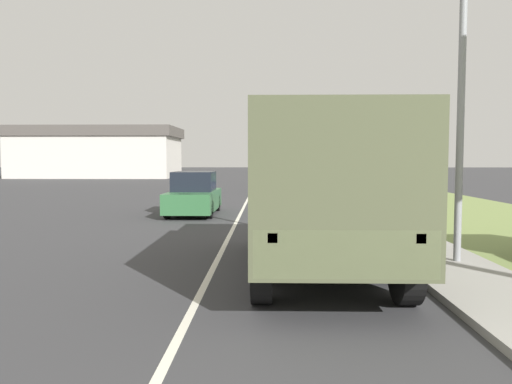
# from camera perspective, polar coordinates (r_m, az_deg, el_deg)

# --- Properties ---
(ground_plane) EXTENTS (180.00, 180.00, 0.00)m
(ground_plane) POSITION_cam_1_polar(r_m,az_deg,el_deg) (40.18, -0.15, 0.77)
(ground_plane) COLOR #38383A
(lane_centre_stripe) EXTENTS (0.12, 120.00, 0.00)m
(lane_centre_stripe) POSITION_cam_1_polar(r_m,az_deg,el_deg) (40.18, -0.15, 0.77)
(lane_centre_stripe) COLOR silver
(lane_centre_stripe) RESTS_ON ground
(sidewalk_right) EXTENTS (1.80, 120.00, 0.12)m
(sidewalk_right) POSITION_cam_1_polar(r_m,az_deg,el_deg) (40.31, 6.26, 0.84)
(sidewalk_right) COLOR #9E9B93
(sidewalk_right) RESTS_ON ground
(grass_strip_right) EXTENTS (7.00, 120.00, 0.02)m
(grass_strip_right) POSITION_cam_1_polar(r_m,az_deg,el_deg) (40.93, 12.41, 0.75)
(grass_strip_right) COLOR olive
(grass_strip_right) RESTS_ON ground
(military_truck) EXTENTS (2.39, 6.57, 2.87)m
(military_truck) POSITION_cam_1_polar(r_m,az_deg,el_deg) (9.24, 7.28, 0.79)
(military_truck) COLOR #545B3D
(military_truck) RESTS_ON ground
(car_nearest_ahead) EXTENTS (1.71, 4.14, 1.63)m
(car_nearest_ahead) POSITION_cam_1_polar(r_m,az_deg,el_deg) (19.15, -7.11, -0.38)
(car_nearest_ahead) COLOR #336B3D
(car_nearest_ahead) RESTS_ON ground
(car_second_ahead) EXTENTS (1.88, 4.16, 1.46)m
(car_second_ahead) POSITION_cam_1_polar(r_m,az_deg,el_deg) (32.48, 3.05, 1.22)
(car_second_ahead) COLOR navy
(car_second_ahead) RESTS_ON ground
(car_third_ahead) EXTENTS (1.92, 4.29, 1.53)m
(car_third_ahead) POSITION_cam_1_polar(r_m,az_deg,el_deg) (45.01, 2.52, 1.96)
(car_third_ahead) COLOR #336B3D
(car_third_ahead) RESTS_ON ground
(lamp_post) EXTENTS (1.69, 0.24, 6.56)m
(lamp_post) POSITION_cam_1_polar(r_m,az_deg,el_deg) (10.50, 21.35, 14.27)
(lamp_post) COLOR gray
(lamp_post) RESTS_ON sidewalk_right
(building_distant) EXTENTS (18.56, 9.63, 5.77)m
(building_distant) POSITION_cam_1_polar(r_m,az_deg,el_deg) (60.81, -17.62, 4.36)
(building_distant) COLOR beige
(building_distant) RESTS_ON ground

